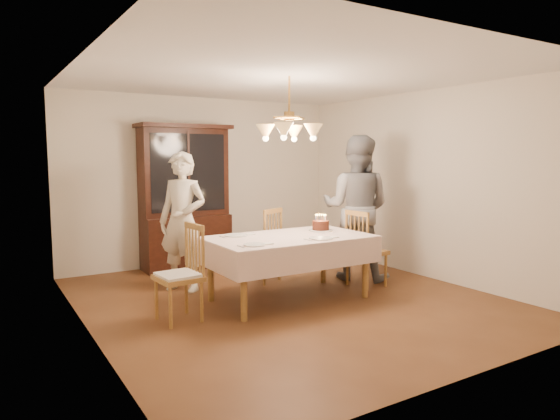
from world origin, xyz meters
TOP-DOWN VIEW (x-y plane):
  - ground at (0.00, 0.00)m, footprint 5.00×5.00m
  - room_shell at (0.00, 0.00)m, footprint 5.00×5.00m
  - dining_table at (0.00, 0.00)m, footprint 1.90×1.10m
  - china_hutch at (-0.42, 2.25)m, footprint 1.38×0.54m
  - chair_far_side at (0.16, 0.92)m, footprint 0.58×0.57m
  - chair_left_end at (-1.38, -0.05)m, footprint 0.45×0.47m
  - chair_right_end at (1.19, -0.02)m, footprint 0.45×0.47m
  - elderly_woman at (-0.91, 1.05)m, footprint 0.73×0.76m
  - adult_in_grey at (1.34, 0.37)m, footprint 1.18×1.22m
  - birthday_cake at (0.57, 0.14)m, footprint 0.30×0.30m
  - place_setting_near_left at (-0.62, -0.31)m, footprint 0.38×0.23m
  - place_setting_near_right at (0.22, -0.35)m, footprint 0.41×0.27m
  - place_setting_far_left at (-0.51, 0.35)m, footprint 0.42×0.27m
  - chandelier at (-0.00, -0.00)m, footprint 0.62×0.62m

SIDE VIEW (x-z plane):
  - ground at x=0.00m, z-range 0.00..0.00m
  - chair_far_side at x=0.16m, z-range -0.06..0.94m
  - chair_right_end at x=1.19m, z-range -0.06..0.94m
  - chair_left_end at x=-1.38m, z-range -0.05..0.95m
  - dining_table at x=0.00m, z-range 0.30..1.06m
  - place_setting_near_left at x=-0.62m, z-range 0.76..0.77m
  - place_setting_near_right at x=0.22m, z-range 0.76..0.77m
  - place_setting_far_left at x=-0.51m, z-range 0.76..0.77m
  - birthday_cake at x=0.57m, z-range 0.71..0.92m
  - elderly_woman at x=-0.91m, z-range 0.00..1.75m
  - adult_in_grey at x=1.34m, z-range 0.00..1.98m
  - china_hutch at x=-0.42m, z-range -0.04..2.12m
  - room_shell at x=0.00m, z-range -0.92..4.08m
  - chandelier at x=0.00m, z-range 1.61..2.34m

